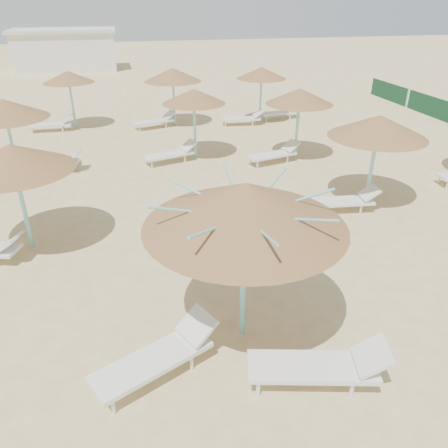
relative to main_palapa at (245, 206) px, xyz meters
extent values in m
plane|color=#D9C184|center=(0.18, 0.06, -2.68)|extent=(120.00, 120.00, 0.00)
cylinder|color=#79D2CF|center=(0.00, 0.00, -1.39)|extent=(0.11, 0.11, 2.58)
cone|color=#98653C|center=(0.00, 0.00, 0.01)|extent=(3.44, 3.44, 0.77)
cylinder|color=#79D2CF|center=(0.00, 0.00, -0.25)|extent=(0.20, 0.20, 0.12)
cylinder|color=#79D2CF|center=(0.79, 0.00, -0.03)|extent=(1.55, 0.04, 0.39)
cylinder|color=#79D2CF|center=(0.56, 0.56, -0.03)|extent=(1.13, 1.13, 0.39)
cylinder|color=#79D2CF|center=(0.00, 0.79, -0.03)|extent=(0.04, 1.55, 0.39)
cylinder|color=#79D2CF|center=(-0.56, 0.56, -0.03)|extent=(1.13, 1.13, 0.39)
cylinder|color=#79D2CF|center=(-0.79, 0.00, -0.03)|extent=(1.55, 0.04, 0.39)
cylinder|color=#79D2CF|center=(-0.56, -0.56, -0.03)|extent=(1.13, 1.13, 0.39)
cylinder|color=#79D2CF|center=(0.00, -0.79, -0.03)|extent=(0.04, 1.55, 0.39)
cylinder|color=#79D2CF|center=(0.56, -0.56, -0.03)|extent=(1.13, 1.13, 0.39)
torus|color=red|center=(0.00, -0.10, -1.12)|extent=(0.66, 0.15, 0.66)
cylinder|color=silver|center=(-2.40, -1.32, -2.53)|extent=(0.06, 0.06, 0.30)
cylinder|color=silver|center=(-2.64, -0.84, -2.53)|extent=(0.06, 0.06, 0.30)
cylinder|color=silver|center=(-1.09, -0.69, -2.53)|extent=(0.06, 0.06, 0.30)
cylinder|color=silver|center=(-1.32, -0.21, -2.53)|extent=(0.06, 0.06, 0.30)
cube|color=silver|center=(-1.74, -0.71, -2.34)|extent=(2.14, 1.49, 0.09)
cube|color=silver|center=(-0.91, -0.31, -2.08)|extent=(0.75, 0.81, 0.39)
cylinder|color=silver|center=(-0.14, -1.50, -2.53)|extent=(0.07, 0.07, 0.31)
cylinder|color=silver|center=(-0.01, -0.96, -2.53)|extent=(0.07, 0.07, 0.31)
cylinder|color=silver|center=(1.30, -1.86, -2.53)|extent=(0.07, 0.07, 0.31)
cylinder|color=silver|center=(1.44, -1.32, -2.53)|extent=(0.07, 0.07, 0.31)
cube|color=silver|center=(0.78, -1.44, -2.33)|extent=(2.20, 1.17, 0.09)
cube|color=silver|center=(1.69, -1.67, -2.06)|extent=(0.68, 0.77, 0.40)
cylinder|color=#79D2CF|center=(-4.39, 4.33, -1.53)|extent=(0.11, 0.11, 2.30)
cone|color=#98653C|center=(-4.39, 4.33, -0.29)|extent=(2.81, 2.81, 0.63)
cylinder|color=#79D2CF|center=(-4.39, 4.33, -0.53)|extent=(0.20, 0.20, 0.12)
cylinder|color=silver|center=(-4.88, 3.98, -2.54)|extent=(0.06, 0.06, 0.28)
cube|color=silver|center=(-4.69, 3.64, -2.12)|extent=(0.66, 0.73, 0.36)
cylinder|color=#79D2CF|center=(-5.58, 9.60, -1.53)|extent=(0.11, 0.11, 2.30)
cone|color=#98653C|center=(-5.58, 9.60, -0.29)|extent=(2.84, 2.84, 0.64)
cylinder|color=#79D2CF|center=(-5.58, 9.60, -0.53)|extent=(0.20, 0.20, 0.12)
cylinder|color=silver|center=(-6.09, 9.06, -2.54)|extent=(0.06, 0.06, 0.28)
cylinder|color=silver|center=(-6.19, 9.55, -2.54)|extent=(0.06, 0.06, 0.28)
cube|color=silver|center=(-5.85, 9.36, -2.12)|extent=(0.59, 0.68, 0.36)
cylinder|color=silver|center=(-5.32, 9.81, -2.54)|extent=(0.06, 0.06, 0.28)
cylinder|color=silver|center=(-5.22, 10.30, -2.54)|extent=(0.06, 0.06, 0.28)
cylinder|color=silver|center=(-3.99, 9.54, -2.54)|extent=(0.06, 0.06, 0.28)
cylinder|color=silver|center=(-3.89, 10.03, -2.54)|extent=(0.06, 0.06, 0.28)
cube|color=silver|center=(-4.48, 9.90, -2.36)|extent=(1.98, 0.98, 0.08)
cube|color=silver|center=(-3.65, 9.73, -2.12)|extent=(0.59, 0.68, 0.36)
cylinder|color=#79D2CF|center=(-4.04, 15.87, -1.53)|extent=(0.11, 0.11, 2.30)
cone|color=#98653C|center=(-4.04, 15.87, -0.30)|extent=(2.33, 2.33, 0.52)
cylinder|color=#79D2CF|center=(-4.04, 15.87, -0.53)|extent=(0.20, 0.20, 0.12)
cylinder|color=silver|center=(-5.94, 15.22, -2.54)|extent=(0.06, 0.06, 0.28)
cylinder|color=silver|center=(-5.94, 15.72, -2.54)|extent=(0.06, 0.06, 0.28)
cylinder|color=silver|center=(-4.59, 15.22, -2.54)|extent=(0.06, 0.06, 0.28)
cylinder|color=silver|center=(-4.59, 15.72, -2.54)|extent=(0.06, 0.06, 0.28)
cube|color=silver|center=(-5.14, 15.47, -2.36)|extent=(1.90, 0.63, 0.08)
cube|color=silver|center=(-4.29, 15.46, -2.12)|extent=(0.49, 0.60, 0.36)
cylinder|color=#79D2CF|center=(0.88, 10.23, -1.53)|extent=(0.11, 0.11, 2.30)
cone|color=#98653C|center=(0.88, 10.23, -0.30)|extent=(2.40, 2.40, 0.54)
cylinder|color=#79D2CF|center=(0.88, 10.23, -0.53)|extent=(0.20, 0.20, 0.12)
cylinder|color=silver|center=(-0.91, 9.36, -2.54)|extent=(0.06, 0.06, 0.28)
cylinder|color=silver|center=(-1.06, 9.83, -2.54)|extent=(0.06, 0.06, 0.28)
cylinder|color=silver|center=(0.38, 9.75, -2.54)|extent=(0.06, 0.06, 0.28)
cylinder|color=silver|center=(0.23, 10.23, -2.54)|extent=(0.06, 0.06, 0.28)
cube|color=silver|center=(-0.22, 9.83, -2.36)|extent=(2.00, 1.15, 0.08)
cube|color=silver|center=(0.59, 10.07, -2.12)|extent=(0.64, 0.71, 0.36)
cylinder|color=#79D2CF|center=(0.73, 15.30, -1.53)|extent=(0.11, 0.11, 2.30)
cone|color=#98653C|center=(0.73, 15.30, -0.29)|extent=(2.71, 2.71, 0.61)
cylinder|color=#79D2CF|center=(0.73, 15.30, -0.53)|extent=(0.20, 0.20, 0.12)
cylinder|color=silver|center=(-1.06, 14.43, -2.54)|extent=(0.06, 0.06, 0.28)
cylinder|color=silver|center=(-1.21, 14.91, -2.54)|extent=(0.06, 0.06, 0.28)
cylinder|color=silver|center=(0.23, 14.82, -2.54)|extent=(0.06, 0.06, 0.28)
cylinder|color=silver|center=(0.09, 15.30, -2.54)|extent=(0.06, 0.06, 0.28)
cube|color=silver|center=(-0.37, 14.90, -2.36)|extent=(2.00, 1.15, 0.08)
cube|color=silver|center=(0.45, 15.15, -2.12)|extent=(0.64, 0.72, 0.36)
cylinder|color=#79D2CF|center=(5.32, 4.84, -1.53)|extent=(0.11, 0.11, 2.30)
cone|color=#98653C|center=(5.32, 4.84, -0.29)|extent=(2.83, 2.83, 0.64)
cylinder|color=#79D2CF|center=(5.32, 4.84, -0.53)|extent=(0.20, 0.20, 0.12)
cylinder|color=silver|center=(3.40, 4.29, -2.54)|extent=(0.06, 0.06, 0.28)
cylinder|color=silver|center=(3.46, 4.78, -2.54)|extent=(0.06, 0.06, 0.28)
cylinder|color=silver|center=(4.74, 4.12, -2.54)|extent=(0.06, 0.06, 0.28)
cylinder|color=silver|center=(4.80, 4.62, -2.54)|extent=(0.06, 0.06, 0.28)
cube|color=silver|center=(4.22, 4.44, -2.36)|extent=(1.96, 0.85, 0.08)
cube|color=silver|center=(5.06, 4.33, -2.12)|extent=(0.55, 0.65, 0.36)
cylinder|color=#79D2CF|center=(4.71, 9.30, -1.53)|extent=(0.11, 0.11, 2.30)
cone|color=#98653C|center=(4.71, 9.30, -0.30)|extent=(2.53, 2.53, 0.57)
cylinder|color=#79D2CF|center=(4.71, 9.30, -0.53)|extent=(0.20, 0.20, 0.12)
cylinder|color=silver|center=(2.90, 8.46, -2.54)|extent=(0.06, 0.06, 0.28)
cylinder|color=silver|center=(2.77, 8.94, -2.54)|extent=(0.06, 0.06, 0.28)
cylinder|color=silver|center=(4.20, 8.80, -2.54)|extent=(0.06, 0.06, 0.28)
cylinder|color=silver|center=(4.08, 9.28, -2.54)|extent=(0.06, 0.06, 0.28)
cube|color=silver|center=(3.61, 8.90, -2.36)|extent=(2.00, 1.08, 0.08)
cube|color=silver|center=(4.43, 9.12, -2.12)|extent=(0.62, 0.70, 0.36)
cylinder|color=#79D2CF|center=(4.99, 14.89, -1.53)|extent=(0.11, 0.11, 2.30)
cone|color=#98653C|center=(4.99, 14.89, -0.30)|extent=(2.42, 2.42, 0.54)
cylinder|color=#79D2CF|center=(4.99, 14.89, -0.53)|extent=(0.20, 0.20, 0.12)
cylinder|color=silver|center=(3.07, 14.34, -2.54)|extent=(0.06, 0.06, 0.28)
cylinder|color=silver|center=(3.13, 14.84, -2.54)|extent=(0.06, 0.06, 0.28)
cylinder|color=silver|center=(4.41, 14.18, -2.54)|extent=(0.06, 0.06, 0.28)
cylinder|color=silver|center=(4.47, 14.67, -2.54)|extent=(0.06, 0.06, 0.28)
cube|color=silver|center=(3.89, 14.49, -2.36)|extent=(1.96, 0.85, 0.08)
cube|color=silver|center=(4.74, 14.39, -2.12)|extent=(0.56, 0.66, 0.36)
cylinder|color=silver|center=(5.33, 14.85, -2.54)|extent=(0.06, 0.06, 0.28)
cylinder|color=silver|center=(5.27, 15.34, -2.54)|extent=(0.06, 0.06, 0.28)
cylinder|color=silver|center=(6.67, 15.01, -2.54)|extent=(0.06, 0.06, 0.28)
cylinder|color=silver|center=(6.61, 15.51, -2.54)|extent=(0.06, 0.06, 0.28)
cube|color=silver|center=(6.09, 15.19, -2.36)|extent=(1.96, 0.85, 0.08)
cube|color=silver|center=(6.94, 15.30, -2.12)|extent=(0.56, 0.66, 0.36)
cylinder|color=silver|center=(8.47, 5.19, -2.54)|extent=(0.06, 0.06, 0.28)
cylinder|color=silver|center=(8.54, 5.69, -2.54)|extent=(0.06, 0.06, 0.28)
cube|color=silver|center=(-5.82, 35.06, -1.18)|extent=(8.00, 4.00, 3.00)
cube|color=beige|center=(-5.82, 35.06, 0.44)|extent=(8.40, 4.40, 0.25)
cube|color=#174727|center=(14.18, 14.06, -2.18)|extent=(0.08, 3.80, 1.00)
cube|color=#174727|center=(14.18, 18.06, -2.18)|extent=(0.08, 3.80, 1.00)
cylinder|color=#79D2CF|center=(14.18, 16.16, -2.13)|extent=(0.08, 0.08, 1.10)
camera|label=1|loc=(-1.80, -6.18, 3.04)|focal=35.00mm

